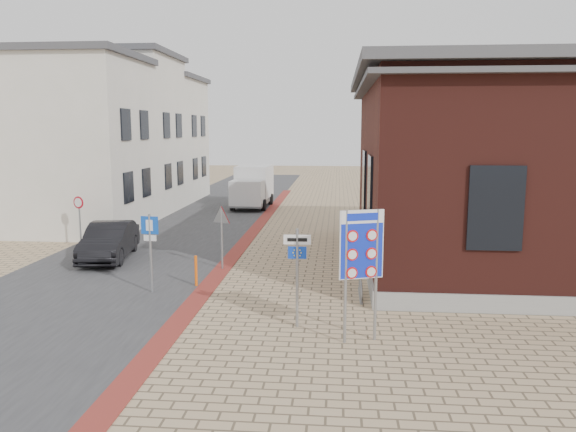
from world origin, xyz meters
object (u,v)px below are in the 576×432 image
at_px(sedan, 109,241).
at_px(parking_sign, 150,240).
at_px(bollard, 196,271).
at_px(box_truck, 253,186).
at_px(border_sign, 361,247).
at_px(essen_sign, 297,262).

bearing_deg(sedan, parking_sign, -62.75).
bearing_deg(parking_sign, bollard, 40.33).
relative_size(box_truck, border_sign, 1.61).
bearing_deg(sedan, bollard, -47.56).
relative_size(border_sign, parking_sign, 1.29).
height_order(box_truck, parking_sign, box_truck).
height_order(box_truck, essen_sign, box_truck).
relative_size(box_truck, bollard, 5.09).
bearing_deg(bollard, border_sign, -40.15).
bearing_deg(sedan, essen_sign, -50.25).
distance_m(border_sign, parking_sign, 6.88).
bearing_deg(bollard, box_truck, 92.97).
height_order(border_sign, essen_sign, border_sign).
bearing_deg(parking_sign, sedan, 131.27).
bearing_deg(bollard, essen_sign, -44.42).
height_order(essen_sign, bollard, essen_sign).
bearing_deg(bollard, sedan, 141.30).
bearing_deg(bollard, parking_sign, -144.82).
bearing_deg(box_truck, parking_sign, -89.13).
height_order(border_sign, bollard, border_sign).
xyz_separation_m(box_truck, bollard, (0.91, -17.62, -0.83)).
distance_m(box_truck, border_sign, 22.49).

